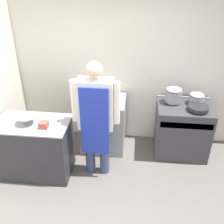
{
  "coord_description": "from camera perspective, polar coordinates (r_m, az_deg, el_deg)",
  "views": [
    {
      "loc": [
        0.39,
        -2.16,
        2.83
      ],
      "look_at": [
        0.05,
        1.0,
        0.97
      ],
      "focal_mm": 42.0,
      "sensor_mm": 36.0,
      "label": 1
    }
  ],
  "objects": [
    {
      "name": "ground_plane",
      "position": [
        3.58,
        -2.69,
        -21.86
      ],
      "size": [
        14.0,
        14.0,
        0.0
      ],
      "primitive_type": "plane",
      "color": "#5B5651"
    },
    {
      "name": "prep_counter",
      "position": [
        4.01,
        -16.18,
        -7.54
      ],
      "size": [
        1.03,
        0.6,
        0.88
      ],
      "color": "#2D2D33",
      "rests_on": "ground_plane"
    },
    {
      "name": "stove",
      "position": [
        4.39,
        14.93,
        -3.76
      ],
      "size": [
        0.84,
        0.62,
        0.89
      ],
      "color": "#38383D",
      "rests_on": "ground_plane"
    },
    {
      "name": "sauce_pot",
      "position": [
        4.26,
        17.92,
        2.91
      ],
      "size": [
        0.23,
        0.23,
        0.16
      ],
      "color": "gray",
      "rests_on": "stove"
    },
    {
      "name": "wall_back",
      "position": [
        4.28,
        0.58,
        10.18
      ],
      "size": [
        8.0,
        0.05,
        2.7
      ],
      "color": "silver",
      "rests_on": "ground_plane"
    },
    {
      "name": "fridge_unit",
      "position": [
        4.38,
        -1.88,
        -2.53
      ],
      "size": [
        0.71,
        0.62,
        0.9
      ],
      "color": "#93999E",
      "rests_on": "ground_plane"
    },
    {
      "name": "person_cook",
      "position": [
        3.54,
        -3.55,
        -0.66
      ],
      "size": [
        0.65,
        0.24,
        1.76
      ],
      "color": "#38476B",
      "rests_on": "ground_plane"
    },
    {
      "name": "mixing_bowl",
      "position": [
        3.74,
        -18.13,
        -1.62
      ],
      "size": [
        0.26,
        0.26,
        0.11
      ],
      "color": "gray",
      "rests_on": "prep_counter"
    },
    {
      "name": "stock_pot",
      "position": [
        4.18,
        13.23,
        3.67
      ],
      "size": [
        0.25,
        0.25,
        0.23
      ],
      "color": "gray",
      "rests_on": "stove"
    },
    {
      "name": "plastic_tub",
      "position": [
        3.59,
        -14.63,
        -2.7
      ],
      "size": [
        0.11,
        0.11,
        0.09
      ],
      "color": "#B24C3F",
      "rests_on": "prep_counter"
    },
    {
      "name": "saute_pan",
      "position": [
        4.09,
        18.3,
        0.9
      ],
      "size": [
        0.31,
        0.31,
        0.06
      ],
      "color": "#262628",
      "rests_on": "stove"
    }
  ]
}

